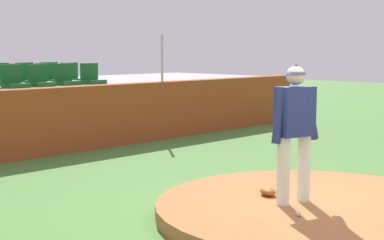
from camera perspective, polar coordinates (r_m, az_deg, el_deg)
The scene contains 17 objects.
ground_plane at distance 7.94m, azimuth 12.05°, elevation -9.21°, with size 60.00×60.00×0.00m, color #487936.
pitchers_mound at distance 7.92m, azimuth 12.07°, elevation -8.55°, with size 4.24×4.24×0.19m, color #A96638.
pitcher at distance 7.65m, azimuth 9.93°, elevation -0.28°, with size 0.78×0.37×1.81m.
baseball at distance 7.24m, azimuth 10.29°, elevation -8.89°, with size 0.07×0.07×0.07m, color white.
fielding_glove at distance 8.17m, azimuth 7.38°, elevation -6.89°, with size 0.30×0.20×0.11m, color #8D4612.
brick_barrier at distance 12.50m, azimuth -14.08°, elevation -0.16°, with size 16.86×0.40×1.40m, color #9A431D.
fence_post_right at distance 14.42m, azimuth -2.92°, elevation 6.01°, with size 0.06×0.06×1.15m, color silver.
stadium_chair_3 at distance 13.51m, azimuth -16.89°, elevation 3.69°, with size 0.48×0.44×0.50m.
stadium_chair_4 at distance 13.86m, azimuth -14.53°, elevation 3.84°, with size 0.48×0.44×0.50m.
stadium_chair_5 at distance 14.25m, azimuth -12.17°, elevation 3.98°, with size 0.48×0.44×0.50m.
stadium_chair_6 at distance 14.63m, azimuth -9.69°, elevation 4.11°, with size 0.48×0.44×0.50m.
stadium_chair_11 at distance 14.61m, azimuth -16.32°, elevation 3.93°, with size 0.48×0.44×0.50m.
stadium_chair_12 at distance 14.98m, azimuth -13.91°, elevation 4.07°, with size 0.48×0.44×0.50m.
stadium_chair_13 at distance 15.37m, azimuth -11.59°, elevation 4.19°, with size 0.48×0.44×0.50m.
stadium_chair_18 at distance 15.42m, azimuth -17.93°, elevation 4.01°, with size 0.48×0.44×0.50m.
stadium_chair_19 at distance 15.79m, azimuth -15.72°, elevation 4.14°, with size 0.48×0.44×0.50m.
stadium_chair_20 at distance 16.11m, azimuth -13.44°, elevation 4.26°, with size 0.48×0.44×0.50m.
Camera 1 is at (-6.48, -4.04, 2.17)m, focal length 54.98 mm.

